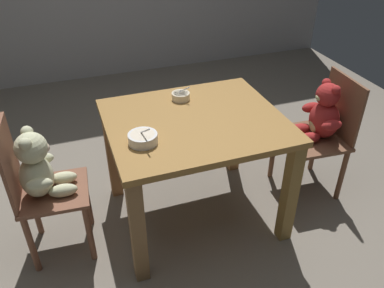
{
  "coord_description": "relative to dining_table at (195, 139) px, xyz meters",
  "views": [
    {
      "loc": [
        -0.67,
        -1.84,
        1.85
      ],
      "look_at": [
        0.0,
        0.05,
        0.53
      ],
      "focal_mm": 36.61,
      "sensor_mm": 36.0,
      "label": 1
    }
  ],
  "objects": [
    {
      "name": "teddy_chair_near_left",
      "position": [
        -0.89,
        0.0,
        -0.04
      ],
      "size": [
        0.4,
        0.39,
        0.87
      ],
      "rotation": [
        0.0,
        0.0,
        -0.08
      ],
      "color": "brown",
      "rests_on": "ground_plane"
    },
    {
      "name": "teddy_chair_near_right",
      "position": [
        0.89,
        -0.01,
        -0.05
      ],
      "size": [
        0.43,
        0.45,
        0.84
      ],
      "rotation": [
        0.0,
        0.0,
        3.07
      ],
      "color": "brown",
      "rests_on": "ground_plane"
    },
    {
      "name": "porridge_bowl_cream_far_center",
      "position": [
        -0.0,
        0.26,
        0.16
      ],
      "size": [
        0.11,
        0.11,
        0.1
      ],
      "color": "beige",
      "rests_on": "dining_table"
    },
    {
      "name": "dining_table",
      "position": [
        0.0,
        0.0,
        0.0
      ],
      "size": [
        1.01,
        0.87,
        0.73
      ],
      "color": "olive",
      "rests_on": "ground_plane"
    },
    {
      "name": "porridge_bowl_white_near_left",
      "position": [
        -0.34,
        -0.15,
        0.16
      ],
      "size": [
        0.15,
        0.16,
        0.13
      ],
      "color": "silver",
      "rests_on": "dining_table"
    },
    {
      "name": "ground_plane",
      "position": [
        0.0,
        0.0,
        -0.61
      ],
      "size": [
        5.2,
        5.2,
        0.04
      ],
      "color": "slate"
    }
  ]
}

